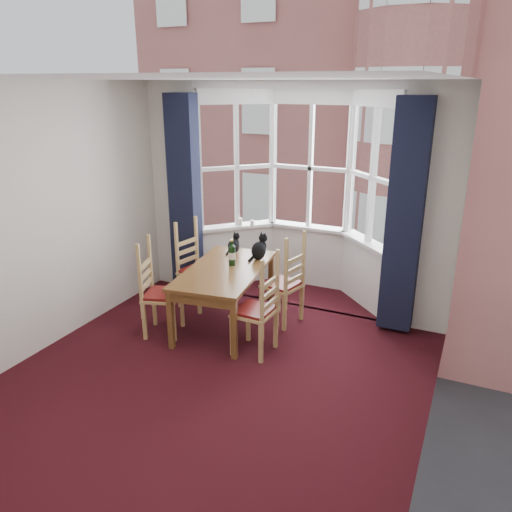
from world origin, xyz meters
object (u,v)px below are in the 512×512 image
Objects in this scene: chair_left_near at (155,295)px; chair_left_far at (193,270)px; cat_right at (259,249)px; chair_right_far at (288,287)px; chair_right_near at (262,313)px; candle_short at (252,223)px; cat_left at (234,245)px; candle_tall at (240,222)px; wine_bottle at (232,254)px; dining_table at (225,275)px.

chair_left_far is (-0.02, 0.87, 0.00)m from chair_left_near.
chair_right_far is at bearing -17.78° from cat_right.
chair_left_far is 1.55m from chair_right_near.
chair_left_far is at bearing -113.94° from candle_short.
cat_right is at bearing -10.16° from cat_left.
candle_short is at bearing 66.06° from chair_left_far.
cat_left is 0.81× the size of cat_right.
cat_right is 0.93m from candle_short.
cat_right is at bearing -49.99° from candle_tall.
candle_short is (-0.08, 0.73, 0.09)m from cat_left.
chair_right_near is 0.96m from wine_bottle.
wine_bottle reaches higher than candle_short.
chair_right_far is 1.48m from candle_tall.
chair_right_far is 1.38m from candle_short.
chair_left_near is 1.84m from candle_tall.
cat_left is 0.39m from cat_right.
candle_short reaches higher than chair_left_near.
chair_left_far is 2.76× the size of cat_right.
candle_short is at bearing 118.15° from chair_right_near.
chair_right_near is (1.33, -0.79, 0.00)m from chair_left_far.
candle_tall is at bearing 75.10° from chair_left_far.
wine_bottle is (0.68, -0.20, 0.38)m from chair_left_far.
candle_tall is (-0.64, 0.76, 0.08)m from cat_right.
chair_left_far is (-0.65, 0.34, -0.17)m from dining_table.
chair_right_near reaches higher than dining_table.
candle_tall is (0.22, 1.77, 0.45)m from chair_left_near.
chair_left_near is 3.38× the size of cat_left.
candle_tall reaches higher than chair_right_far.
cat_left reaches higher than chair_left_far.
cat_right is at bearing 162.22° from chair_right_far.
cat_left is at bearing 22.27° from chair_left_far.
cat_left reaches higher than dining_table.
chair_left_near is (-0.63, -0.53, -0.17)m from dining_table.
candle_tall reaches higher than chair_left_near.
dining_table is at bearing 146.56° from chair_right_near.
chair_left_far is at bearing -171.32° from cat_right.
cat_left reaches higher than chair_left_near.
candle_tall is at bearing 122.91° from chair_right_near.
candle_tall is (0.24, 0.90, 0.45)m from chair_left_far.
cat_left is 0.45m from wine_bottle.
wine_bottle is (0.18, -0.41, 0.03)m from cat_left.
chair_left_far is 1.00× the size of chair_right_far.
cat_right reaches higher than chair_right_near.
wine_bottle is (-0.64, -0.20, 0.38)m from chair_right_far.
chair_left_far reaches higher than dining_table.
chair_right_far is 0.60m from cat_right.
chair_left_far is at bearing 152.50° from dining_table.
chair_left_far is 1.32m from chair_right_far.
chair_left_far and chair_right_far have the same top height.
cat_right reaches higher than dining_table.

